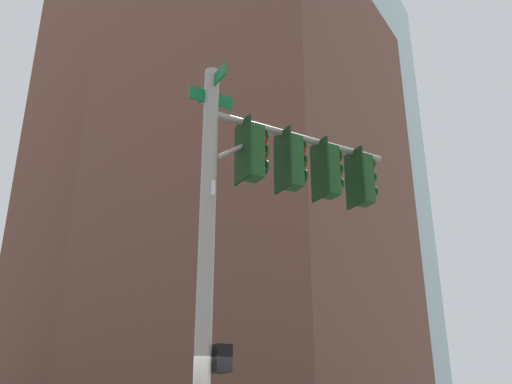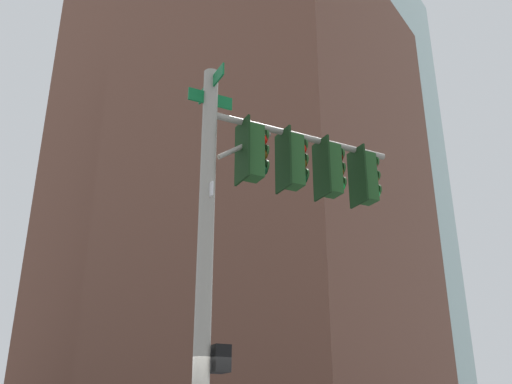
{
  "view_description": "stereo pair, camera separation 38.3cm",
  "coord_description": "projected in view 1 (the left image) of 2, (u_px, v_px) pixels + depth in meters",
  "views": [
    {
      "loc": [
        -7.54,
        -5.48,
        1.5
      ],
      "look_at": [
        0.33,
        -0.55,
        5.29
      ],
      "focal_mm": 40.99,
      "sensor_mm": 36.0,
      "label": 1
    },
    {
      "loc": [
        -7.33,
        -5.8,
        1.5
      ],
      "look_at": [
        0.33,
        -0.55,
        5.29
      ],
      "focal_mm": 40.99,
      "sensor_mm": 36.0,
      "label": 2
    }
  ],
  "objects": [
    {
      "name": "building_brick_farside",
      "position": [
        159.0,
        183.0,
        63.77
      ],
      "size": [
        21.8,
        19.84,
        53.06
      ],
      "primitive_type": "cube",
      "color": "brown",
      "rests_on": "ground_plane"
    },
    {
      "name": "signal_pole_assembly",
      "position": [
        270.0,
        207.0,
        10.07
      ],
      "size": [
        3.71,
        2.35,
        7.45
      ],
      "rotation": [
        0.0,
        0.0,
        5.78
      ],
      "color": "#9E998C",
      "rests_on": "ground_plane"
    },
    {
      "name": "building_glass_tower",
      "position": [
        282.0,
        182.0,
        72.15
      ],
      "size": [
        29.34,
        27.96,
        59.96
      ],
      "primitive_type": "cube",
      "color": "#9EC6C1",
      "rests_on": "ground_plane"
    },
    {
      "name": "building_brick_nearside",
      "position": [
        259.0,
        202.0,
        47.76
      ],
      "size": [
        21.13,
        19.65,
        37.68
      ],
      "primitive_type": "cube",
      "color": "brown",
      "rests_on": "ground_plane"
    },
    {
      "name": "building_brick_midblock",
      "position": [
        287.0,
        266.0,
        56.52
      ],
      "size": [
        20.65,
        17.18,
        32.42
      ],
      "primitive_type": "cube",
      "color": "#845B47",
      "rests_on": "ground_plane"
    }
  ]
}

